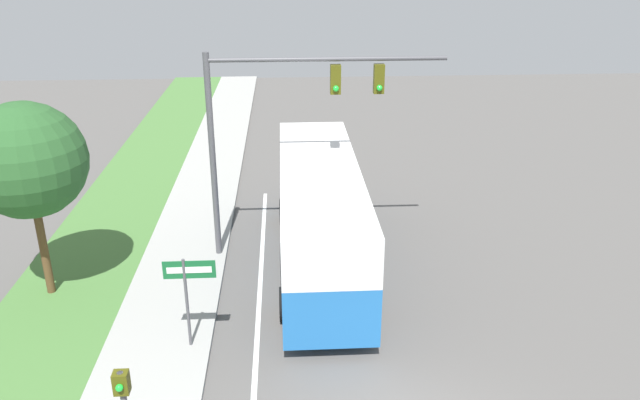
{
  "coord_description": "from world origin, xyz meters",
  "views": [
    {
      "loc": [
        -2.75,
        -9.77,
        9.86
      ],
      "look_at": [
        -1.59,
        9.61,
        1.88
      ],
      "focal_mm": 35.0,
      "sensor_mm": 36.0,
      "label": 1
    }
  ],
  "objects": [
    {
      "name": "street_sign",
      "position": [
        -5.25,
        4.11,
        1.88
      ],
      "size": [
        1.31,
        0.08,
        2.63
      ],
      "color": "#4C4C51",
      "rests_on": "ground_plane"
    },
    {
      "name": "signal_gantry",
      "position": [
        -2.81,
        9.37,
        4.95
      ],
      "size": [
        7.47,
        0.41,
        6.86
      ],
      "color": "#4C4C51",
      "rests_on": "ground_plane"
    },
    {
      "name": "roadside_tree",
      "position": [
        -9.9,
        7.12,
        4.28
      ],
      "size": [
        3.29,
        3.29,
        5.84
      ],
      "color": "brown",
      "rests_on": "grass_verge"
    },
    {
      "name": "bus",
      "position": [
        -1.66,
        8.6,
        1.98
      ],
      "size": [
        2.65,
        10.52,
        3.65
      ],
      "color": "#236BB7",
      "rests_on": "ground_plane"
    }
  ]
}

